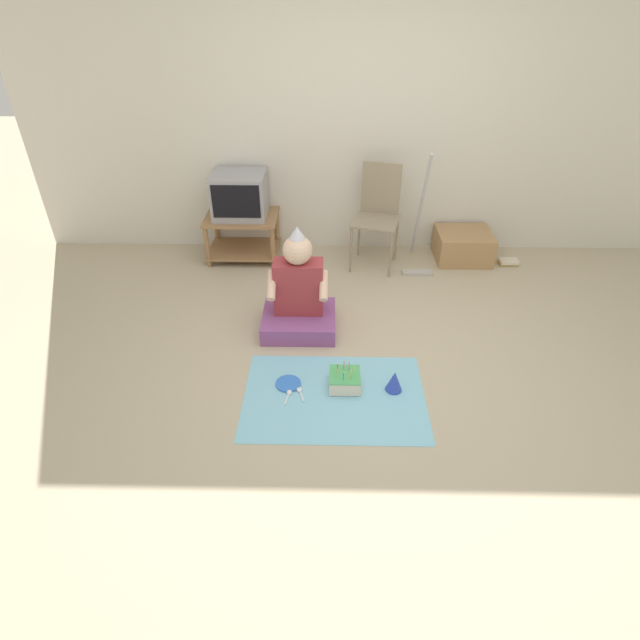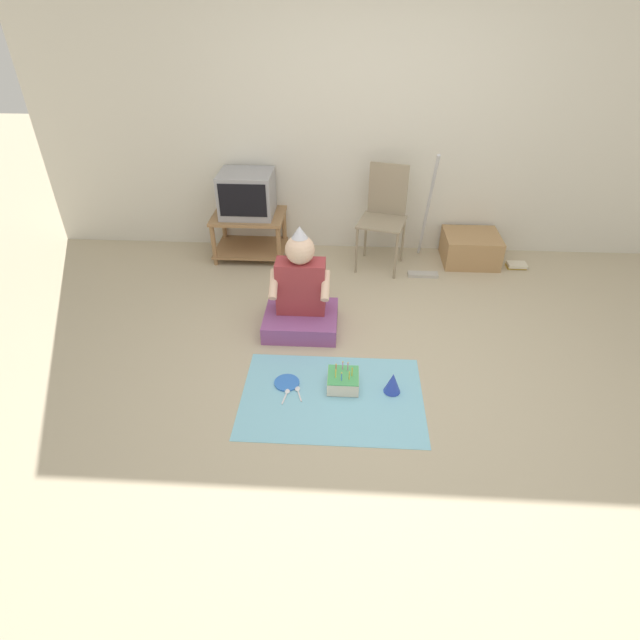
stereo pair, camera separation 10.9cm
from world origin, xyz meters
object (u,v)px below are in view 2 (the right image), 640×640
dust_mop (425,239)px  paper_plate (287,383)px  folding_chair (384,210)px  party_hat_blue (393,383)px  tv (247,194)px  book_pile (517,265)px  cardboard_box_stack (470,248)px  birthday_cake (343,381)px  person_seated (301,298)px

dust_mop → paper_plate: size_ratio=6.48×
folding_chair → party_hat_blue: 1.93m
tv → book_pile: size_ratio=2.67×
folding_chair → tv: bearing=175.4°
cardboard_box_stack → birthday_cake: 2.27m
tv → cardboard_box_stack: (2.16, -0.02, -0.49)m
party_hat_blue → person_seated: bearing=132.6°
folding_chair → birthday_cake: 1.93m
cardboard_box_stack → party_hat_blue: (-0.87, -1.95, -0.06)m
dust_mop → party_hat_blue: size_ratio=7.51×
party_hat_blue → birthday_cake: bearing=174.8°
birthday_cake → folding_chair: bearing=79.7°
tv → person_seated: (0.61, -1.24, -0.37)m
person_seated → party_hat_blue: size_ratio=5.67×
dust_mop → party_hat_blue: (-0.39, -1.74, -0.24)m
tv → folding_chair: (1.29, -0.10, -0.09)m
tv → cardboard_box_stack: tv is taller
person_seated → birthday_cake: size_ratio=4.02×
tv → paper_plate: size_ratio=2.84×
folding_chair → dust_mop: (0.39, -0.13, -0.22)m
tv → party_hat_blue: size_ratio=3.29×
party_hat_blue → cardboard_box_stack: bearing=66.0°
tv → paper_plate: 2.11m
cardboard_box_stack → folding_chair: bearing=-174.5°
dust_mop → party_hat_blue: dust_mop is taller
book_pile → paper_plate: book_pile is taller
tv → birthday_cake: bearing=-63.7°
cardboard_box_stack → paper_plate: (-1.59, -1.92, -0.13)m
book_pile → dust_mop: bearing=-173.7°
book_pile → person_seated: bearing=-150.9°
dust_mop → book_pile: size_ratio=6.09×
person_seated → folding_chair: bearing=59.0°
dust_mop → birthday_cake: bearing=-112.8°
tv → paper_plate: (0.58, -1.94, -0.62)m
folding_chair → paper_plate: size_ratio=5.44×
folding_chair → book_pile: (1.31, -0.03, -0.52)m
tv → dust_mop: 1.73m
party_hat_blue → paper_plate: 0.72m
dust_mop → folding_chair: bearing=161.5°
tv → paper_plate: bearing=-73.5°
dust_mop → birthday_cake: 1.88m
party_hat_blue → paper_plate: size_ratio=0.86×
cardboard_box_stack → tv: bearing=179.4°
folding_chair → dust_mop: bearing=-18.5°
cardboard_box_stack → paper_plate: cardboard_box_stack is taller
tv → birthday_cake: 2.25m
book_pile → paper_plate: size_ratio=1.06×
tv → dust_mop: bearing=-7.9°
book_pile → folding_chair: bearing=178.8°
cardboard_box_stack → birthday_cake: size_ratio=2.47×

